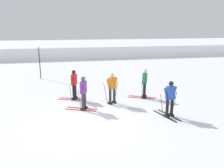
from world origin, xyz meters
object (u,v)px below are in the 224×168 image
Objects in this scene: skier_blue at (170,98)px; trail_marker_pole at (40,63)px; skier_red at (74,84)px; skier_orange at (112,88)px; skier_purple at (83,92)px; skier_green at (144,83)px.

trail_marker_pole reaches higher than skier_blue.
skier_blue is at bearing -39.47° from skier_red.
skier_orange is 2.28m from skier_red.
skier_purple is at bearing 155.55° from skier_blue.
skier_blue is at bearing -54.14° from trail_marker_pole.
skier_green is 2.94m from skier_blue.
skier_green is at bearing 18.49° from skier_purple.
skier_green is 8.94m from trail_marker_pole.
skier_purple and skier_red have the same top height.
skier_purple is at bearing -160.60° from skier_orange.
skier_green is at bearing -7.33° from skier_red.
skier_orange is at bearing -30.81° from skier_red.
skier_red is 4.04m from skier_green.
skier_orange is 0.68× the size of trail_marker_pole.
skier_red and skier_blue have the same top height.
skier_purple and skier_blue have the same top height.
skier_blue is at bearing -86.38° from skier_green.
skier_purple is 1.00× the size of skier_green.
skier_purple is 1.66m from skier_orange.
skier_orange is 1.00× the size of skier_blue.
trail_marker_pole is at bearing 113.02° from skier_red.
skier_orange is at bearing 134.35° from skier_blue.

